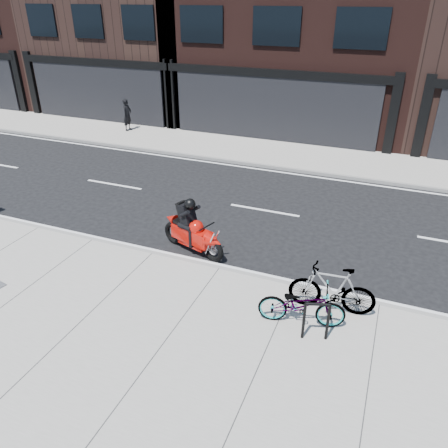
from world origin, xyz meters
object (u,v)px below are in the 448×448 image
at_px(bike_rack, 316,318).
at_px(bicycle_rear, 332,289).
at_px(motorcycle, 195,232).
at_px(bicycle_front, 302,305).
at_px(pedestrian, 127,115).

relative_size(bike_rack, bicycle_rear, 0.48).
bearing_deg(motorcycle, bicycle_front, -12.35).
bearing_deg(bicycle_front, bicycle_rear, -48.75).
relative_size(bicycle_front, pedestrian, 1.16).
height_order(bike_rack, bicycle_front, bicycle_front).
bearing_deg(pedestrian, motorcycle, -138.53).
distance_m(bike_rack, bicycle_rear, 1.06).
bearing_deg(bike_rack, bicycle_rear, 82.67).
height_order(bicycle_front, motorcycle, motorcycle).
relative_size(bicycle_front, bicycle_rear, 0.97).
xyz_separation_m(bike_rack, motorcycle, (-3.82, 2.34, -0.00)).
bearing_deg(bicycle_front, motorcycle, 48.40).
distance_m(bicycle_front, pedestrian, 16.54).
distance_m(bicycle_rear, motorcycle, 4.15).
height_order(bike_rack, pedestrian, pedestrian).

